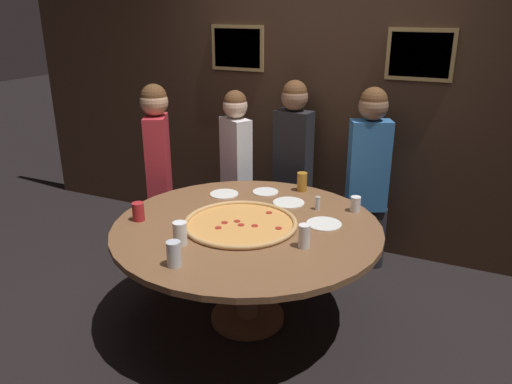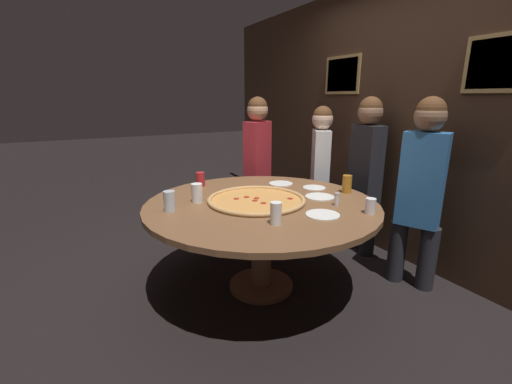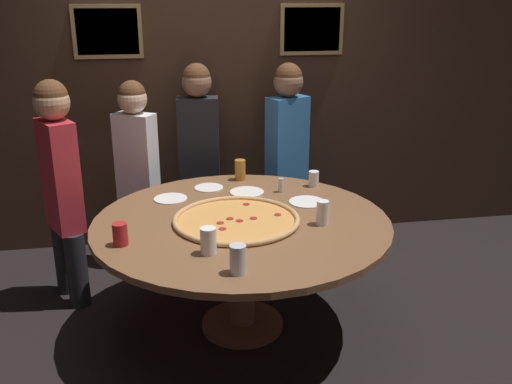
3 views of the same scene
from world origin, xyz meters
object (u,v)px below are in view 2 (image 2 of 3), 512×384
(drink_cup_far_right, at_px, (370,206))
(drink_cup_near_left, at_px, (347,184))
(white_plate_near_front, at_px, (323,215))
(diner_far_right, at_px, (320,166))
(white_plate_right_side, at_px, (320,197))
(white_plate_beside_cup, at_px, (314,188))
(drink_cup_near_right, at_px, (200,179))
(drink_cup_far_left, at_px, (197,193))
(dining_table, at_px, (262,216))
(drink_cup_by_shaker, at_px, (170,201))
(condiment_shaker, at_px, (337,199))
(diner_far_left, at_px, (421,184))
(diner_centre_back, at_px, (366,167))
(drink_cup_centre_back, at_px, (276,213))
(white_plate_far_back, at_px, (281,184))
(giant_pizza, at_px, (256,200))
(diner_side_left, at_px, (257,158))

(drink_cup_far_right, height_order, drink_cup_near_left, drink_cup_near_left)
(white_plate_near_front, distance_m, diner_far_right, 1.40)
(white_plate_right_side, xyz_separation_m, white_plate_beside_cup, (-0.25, 0.14, 0.00))
(drink_cup_far_right, height_order, drink_cup_near_right, drink_cup_near_right)
(drink_cup_far_left, xyz_separation_m, drink_cup_near_left, (0.35, 1.20, 0.00))
(dining_table, xyz_separation_m, drink_cup_by_shaker, (-0.12, -0.68, 0.18))
(drink_cup_far_right, distance_m, white_plate_right_side, 0.49)
(drink_cup_far_right, bearing_deg, condiment_shaker, -162.44)
(diner_far_left, bearing_deg, diner_centre_back, -34.66)
(drink_cup_by_shaker, xyz_separation_m, drink_cup_near_left, (0.23, 1.45, 0.00))
(drink_cup_near_right, distance_m, drink_cup_far_left, 0.50)
(dining_table, bearing_deg, diner_centre_back, 97.03)
(diner_far_right, bearing_deg, drink_cup_near_left, -172.10)
(drink_cup_far_right, xyz_separation_m, condiment_shaker, (-0.25, -0.08, -0.01))
(condiment_shaker, bearing_deg, drink_cup_centre_back, -79.06)
(diner_far_right, bearing_deg, drink_cup_by_shaker, 136.93)
(white_plate_far_back, bearing_deg, drink_cup_by_shaker, -75.46)
(drink_cup_near_right, xyz_separation_m, drink_cup_centre_back, (1.15, 0.09, 0.01))
(white_plate_right_side, xyz_separation_m, diner_far_right, (-0.75, 0.60, 0.07))
(drink_cup_by_shaker, bearing_deg, dining_table, 79.97)
(giant_pizza, height_order, drink_cup_by_shaker, drink_cup_by_shaker)
(giant_pizza, distance_m, diner_far_right, 1.26)
(white_plate_far_back, height_order, condiment_shaker, condiment_shaker)
(condiment_shaker, bearing_deg, white_plate_beside_cup, 161.20)
(condiment_shaker, bearing_deg, drink_cup_by_shaker, -112.15)
(drink_cup_far_left, relative_size, condiment_shaker, 1.50)
(drink_cup_near_left, distance_m, diner_centre_back, 0.54)
(giant_pizza, distance_m, diner_far_left, 1.29)
(drink_cup_far_right, height_order, drink_cup_centre_back, drink_cup_centre_back)
(drink_cup_far_left, bearing_deg, white_plate_near_front, 42.97)
(dining_table, distance_m, white_plate_beside_cup, 0.64)
(drink_cup_by_shaker, bearing_deg, white_plate_near_front, 56.99)
(white_plate_beside_cup, bearing_deg, white_plate_near_front, -33.21)
(white_plate_far_back, xyz_separation_m, diner_side_left, (-0.70, 0.14, 0.12))
(white_plate_far_back, bearing_deg, white_plate_beside_cup, 33.48)
(drink_cup_by_shaker, xyz_separation_m, condiment_shaker, (0.46, 1.13, -0.03))
(diner_far_right, bearing_deg, giant_pizza, 149.14)
(white_plate_right_side, relative_size, white_plate_beside_cup, 1.16)
(white_plate_near_front, bearing_deg, diner_far_left, 85.37)
(diner_far_left, bearing_deg, drink_cup_centre_back, 60.97)
(giant_pizza, bearing_deg, dining_table, 36.63)
(drink_cup_far_right, xyz_separation_m, drink_cup_centre_back, (-0.14, -0.69, 0.02))
(giant_pizza, distance_m, drink_cup_centre_back, 0.51)
(drink_cup_near_left, xyz_separation_m, white_plate_far_back, (-0.52, -0.33, -0.07))
(dining_table, xyz_separation_m, drink_cup_near_right, (-0.70, -0.25, 0.17))
(drink_cup_by_shaker, distance_m, drink_cup_near_right, 0.72)
(diner_side_left, bearing_deg, drink_cup_far_left, -166.41)
(drink_cup_by_shaker, bearing_deg, condiment_shaker, 67.85)
(drink_cup_near_left, bearing_deg, diner_side_left, -170.94)
(condiment_shaker, bearing_deg, drink_cup_far_left, -123.17)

